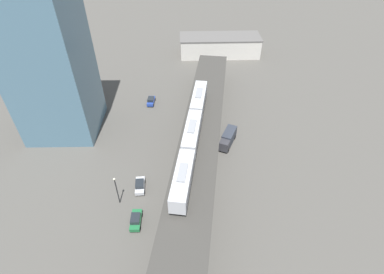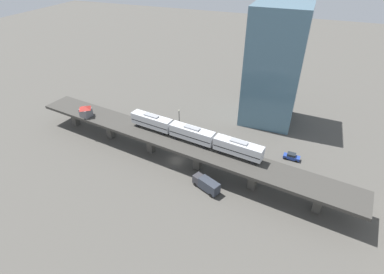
{
  "view_description": "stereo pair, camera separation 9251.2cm",
  "coord_description": "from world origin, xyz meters",
  "px_view_note": "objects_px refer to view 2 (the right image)",
  "views": [
    {
      "loc": [
        -1.65,
        -42.58,
        47.38
      ],
      "look_at": [
        -0.81,
        4.18,
        8.16
      ],
      "focal_mm": 28.0,
      "sensor_mm": 36.0,
      "label": 1
    },
    {
      "loc": [
        58.61,
        27.55,
        50.24
      ],
      "look_at": [
        -0.81,
        4.18,
        8.16
      ],
      "focal_mm": 28.0,
      "sensor_mm": 36.0,
      "label": 2
    }
  ],
  "objects_px": {
    "street_car_silver": "(185,135)",
    "office_tower": "(274,67)",
    "street_lamp": "(179,118)",
    "street_car_green": "(161,130)",
    "subway_train": "(192,134)",
    "street_car_blue": "(292,156)",
    "delivery_truck": "(206,184)",
    "signal_hut": "(86,111)"
  },
  "relations": [
    {
      "from": "street_lamp",
      "to": "office_tower",
      "type": "distance_m",
      "value": 32.83
    },
    {
      "from": "street_car_silver",
      "to": "street_car_blue",
      "type": "distance_m",
      "value": 31.27
    },
    {
      "from": "street_car_blue",
      "to": "delivery_truck",
      "type": "relative_size",
      "value": 0.6
    },
    {
      "from": "signal_hut",
      "to": "street_car_green",
      "type": "bearing_deg",
      "value": 115.91
    },
    {
      "from": "delivery_truck",
      "to": "street_car_green",
      "type": "bearing_deg",
      "value": -131.34
    },
    {
      "from": "street_car_silver",
      "to": "subway_train",
      "type": "bearing_deg",
      "value": 31.13
    },
    {
      "from": "delivery_truck",
      "to": "subway_train",
      "type": "bearing_deg",
      "value": -140.61
    },
    {
      "from": "street_car_silver",
      "to": "delivery_truck",
      "type": "bearing_deg",
      "value": 35.03
    },
    {
      "from": "street_lamp",
      "to": "office_tower",
      "type": "bearing_deg",
      "value": 124.74
    },
    {
      "from": "delivery_truck",
      "to": "signal_hut",
      "type": "bearing_deg",
      "value": -103.36
    },
    {
      "from": "street_lamp",
      "to": "office_tower",
      "type": "relative_size",
      "value": 0.19
    },
    {
      "from": "street_car_silver",
      "to": "office_tower",
      "type": "xyz_separation_m",
      "value": [
        -20.57,
        20.97,
        17.06
      ]
    },
    {
      "from": "delivery_truck",
      "to": "street_lamp",
      "type": "relative_size",
      "value": 1.08
    },
    {
      "from": "street_car_silver",
      "to": "delivery_truck",
      "type": "xyz_separation_m",
      "value": [
        19.32,
        13.55,
        0.82
      ]
    },
    {
      "from": "signal_hut",
      "to": "street_lamp",
      "type": "xyz_separation_m",
      "value": [
        -13.19,
        24.04,
        -4.35
      ]
    },
    {
      "from": "subway_train",
      "to": "delivery_truck",
      "type": "xyz_separation_m",
      "value": [
        8.64,
        7.1,
        -7.43
      ]
    },
    {
      "from": "street_car_silver",
      "to": "street_car_blue",
      "type": "xyz_separation_m",
      "value": [
        -0.48,
        31.26,
        0.0
      ]
    },
    {
      "from": "delivery_truck",
      "to": "office_tower",
      "type": "xyz_separation_m",
      "value": [
        -39.9,
        7.43,
        16.24
      ]
    },
    {
      "from": "street_car_silver",
      "to": "delivery_truck",
      "type": "distance_m",
      "value": 23.61
    },
    {
      "from": "delivery_truck",
      "to": "street_car_blue",
      "type": "bearing_deg",
      "value": 138.18
    },
    {
      "from": "signal_hut",
      "to": "street_lamp",
      "type": "relative_size",
      "value": 0.53
    },
    {
      "from": "street_car_silver",
      "to": "street_car_green",
      "type": "relative_size",
      "value": 1.02
    },
    {
      "from": "street_car_blue",
      "to": "delivery_truck",
      "type": "distance_m",
      "value": 26.58
    },
    {
      "from": "subway_train",
      "to": "delivery_truck",
      "type": "distance_m",
      "value": 13.43
    },
    {
      "from": "office_tower",
      "to": "street_car_green",
      "type": "bearing_deg",
      "value": -54.56
    },
    {
      "from": "signal_hut",
      "to": "street_car_silver",
      "type": "height_order",
      "value": "signal_hut"
    },
    {
      "from": "signal_hut",
      "to": "street_car_silver",
      "type": "distance_m",
      "value": 30.08
    },
    {
      "from": "street_car_green",
      "to": "office_tower",
      "type": "height_order",
      "value": "office_tower"
    },
    {
      "from": "street_car_green",
      "to": "street_lamp",
      "type": "xyz_separation_m",
      "value": [
        -3.81,
        4.73,
        3.17
      ]
    },
    {
      "from": "street_car_silver",
      "to": "street_car_blue",
      "type": "bearing_deg",
      "value": 90.88
    },
    {
      "from": "street_car_blue",
      "to": "office_tower",
      "type": "bearing_deg",
      "value": -152.89
    },
    {
      "from": "subway_train",
      "to": "street_lamp",
      "type": "bearing_deg",
      "value": -145.27
    },
    {
      "from": "subway_train",
      "to": "street_car_blue",
      "type": "xyz_separation_m",
      "value": [
        -11.16,
        24.81,
        -8.26
      ]
    },
    {
      "from": "subway_train",
      "to": "street_car_green",
      "type": "relative_size",
      "value": 8.45
    },
    {
      "from": "street_car_green",
      "to": "delivery_truck",
      "type": "relative_size",
      "value": 0.59
    },
    {
      "from": "subway_train",
      "to": "street_car_silver",
      "type": "relative_size",
      "value": 8.24
    },
    {
      "from": "street_car_green",
      "to": "signal_hut",
      "type": "bearing_deg",
      "value": -64.09
    },
    {
      "from": "delivery_truck",
      "to": "office_tower",
      "type": "height_order",
      "value": "office_tower"
    },
    {
      "from": "street_car_blue",
      "to": "street_lamp",
      "type": "relative_size",
      "value": 0.65
    },
    {
      "from": "street_car_blue",
      "to": "signal_hut",
      "type": "bearing_deg",
      "value": -80.3
    },
    {
      "from": "subway_train",
      "to": "delivery_truck",
      "type": "bearing_deg",
      "value": 39.39
    },
    {
      "from": "subway_train",
      "to": "street_car_silver",
      "type": "height_order",
      "value": "subway_train"
    }
  ]
}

